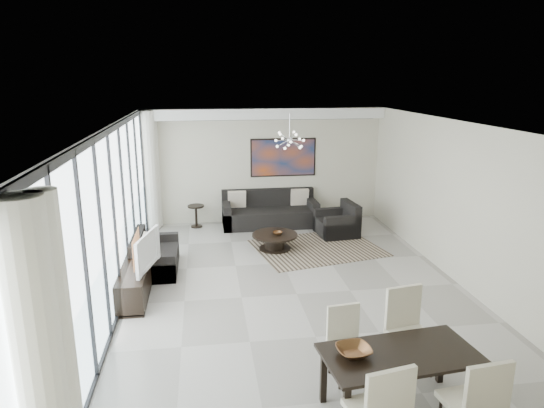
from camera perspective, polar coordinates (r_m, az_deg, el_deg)
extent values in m
cube|color=#A8A39B|center=(8.55, 2.92, -10.47)|extent=(6.00, 9.00, 0.02)
cube|color=white|center=(7.77, 3.20, 9.10)|extent=(6.00, 9.00, 0.02)
cube|color=beige|center=(12.37, -0.98, 4.53)|extent=(6.00, 0.02, 2.90)
cube|color=beige|center=(4.10, 15.97, -18.55)|extent=(6.00, 0.02, 2.90)
cube|color=beige|center=(9.10, 21.87, -0.34)|extent=(0.02, 9.00, 2.90)
cube|color=silver|center=(8.03, -18.31, -1.94)|extent=(0.01, 8.95, 2.85)
cube|color=black|center=(7.75, -18.85, 8.03)|extent=(0.04, 8.95, 0.10)
cube|color=black|center=(8.53, -17.25, -11.11)|extent=(0.04, 8.95, 0.06)
cube|color=black|center=(4.44, -26.71, -16.84)|extent=(0.04, 0.05, 2.88)
cube|color=black|center=(5.28, -23.36, -11.28)|extent=(0.04, 0.05, 2.88)
cube|color=black|center=(6.17, -21.03, -7.25)|extent=(0.04, 0.05, 2.88)
cube|color=black|center=(7.09, -19.33, -4.25)|extent=(0.04, 0.05, 2.88)
cube|color=black|center=(8.02, -18.02, -1.93)|extent=(0.04, 0.05, 2.88)
cube|color=black|center=(8.97, -17.00, -0.10)|extent=(0.04, 0.05, 2.88)
cube|color=black|center=(9.93, -16.17, 1.37)|extent=(0.04, 0.05, 2.88)
cube|color=black|center=(10.90, -15.49, 2.58)|extent=(0.04, 0.05, 2.88)
cube|color=black|center=(11.87, -14.92, 3.60)|extent=(0.04, 0.05, 2.88)
cylinder|color=white|center=(4.28, -25.49, -17.96)|extent=(0.36, 0.36, 2.85)
cylinder|color=white|center=(12.01, -14.18, 3.77)|extent=(0.36, 0.36, 2.85)
cube|color=white|center=(12.01, -0.89, 10.58)|extent=(5.98, 0.40, 0.26)
cube|color=#A54116|center=(12.38, 1.33, 5.49)|extent=(1.68, 0.04, 0.98)
cylinder|color=silver|center=(10.30, 2.08, 9.05)|extent=(0.02, 0.02, 0.55)
sphere|color=silver|center=(10.33, 2.07, 7.53)|extent=(0.12, 0.12, 0.12)
cube|color=black|center=(10.73, 5.34, -5.15)|extent=(2.97, 2.51, 0.01)
cylinder|color=black|center=(10.51, 0.33, -3.66)|extent=(0.99, 0.99, 0.04)
cylinder|color=black|center=(10.57, 0.33, -4.55)|extent=(0.44, 0.44, 0.31)
cylinder|color=black|center=(10.62, 0.33, -5.26)|extent=(0.69, 0.69, 0.03)
imported|color=brown|center=(10.46, 0.67, -3.45)|extent=(0.21, 0.21, 0.07)
cube|color=black|center=(12.21, -0.25, -1.56)|extent=(2.37, 0.97, 0.43)
cube|color=black|center=(12.47, -0.49, 0.84)|extent=(2.37, 0.19, 0.43)
cube|color=black|center=(12.09, -5.35, -1.32)|extent=(0.19, 0.97, 0.62)
cube|color=black|center=(12.37, 4.74, -0.92)|extent=(0.19, 0.97, 0.62)
cube|color=black|center=(9.74, -13.47, -6.53)|extent=(0.82, 1.46, 0.36)
cube|color=black|center=(9.66, -15.54, -4.56)|extent=(0.16, 1.46, 0.36)
cube|color=black|center=(9.12, -13.84, -7.52)|extent=(0.82, 0.16, 0.53)
cube|color=black|center=(10.32, -13.19, -4.80)|extent=(0.82, 0.16, 0.53)
cube|color=black|center=(11.60, 7.58, -2.70)|extent=(0.96, 1.00, 0.39)
cube|color=black|center=(11.62, 9.25, -0.74)|extent=(0.27, 0.93, 0.39)
cube|color=black|center=(11.90, 6.95, -1.78)|extent=(0.88, 0.26, 0.56)
cube|color=black|center=(11.24, 8.29, -2.83)|extent=(0.88, 0.26, 0.56)
cylinder|color=black|center=(12.14, -8.96, -0.25)|extent=(0.41, 0.41, 0.04)
cylinder|color=black|center=(12.22, -8.91, -1.49)|extent=(0.06, 0.06, 0.51)
cylinder|color=black|center=(12.29, -8.86, -2.61)|extent=(0.28, 0.28, 0.03)
cube|color=black|center=(8.71, -15.86, -8.77)|extent=(0.47, 1.67, 0.52)
imported|color=gray|center=(8.44, -15.08, -5.35)|extent=(0.39, 1.06, 0.61)
cube|color=black|center=(5.76, 14.85, -16.74)|extent=(1.80, 1.03, 0.04)
cube|color=black|center=(5.92, 6.09, -19.42)|extent=(0.07, 0.07, 0.68)
cube|color=black|center=(6.10, 22.90, -19.54)|extent=(0.07, 0.07, 0.68)
cube|color=black|center=(6.54, 19.29, -16.63)|extent=(0.07, 0.07, 0.68)
cube|color=beige|center=(4.90, 13.72, -21.49)|extent=(0.51, 0.15, 0.62)
cube|color=beige|center=(5.59, 22.30, -20.91)|extent=(0.55, 0.55, 0.06)
cube|color=beige|center=(5.30, 24.06, -19.60)|extent=(0.50, 0.11, 0.61)
cube|color=beige|center=(6.28, 8.95, -16.42)|extent=(0.47, 0.47, 0.06)
cube|color=beige|center=(6.31, 8.35, -13.73)|extent=(0.43, 0.10, 0.52)
cylinder|color=black|center=(6.34, 10.96, -18.64)|extent=(0.04, 0.04, 0.40)
cylinder|color=black|center=(6.47, 6.83, -17.67)|extent=(0.04, 0.04, 0.40)
cube|color=beige|center=(6.55, 16.06, -14.72)|extent=(0.58, 0.58, 0.07)
cube|color=beige|center=(6.57, 15.17, -11.74)|extent=(0.50, 0.14, 0.61)
cylinder|color=black|center=(6.65, 18.33, -17.07)|extent=(0.04, 0.04, 0.47)
cylinder|color=black|center=(6.72, 13.49, -16.32)|extent=(0.04, 0.04, 0.47)
imported|color=brown|center=(5.59, 9.60, -16.69)|extent=(0.42, 0.42, 0.09)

